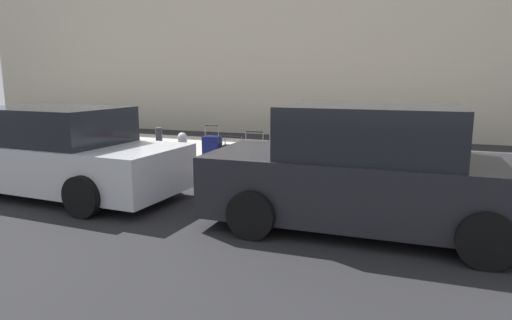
{
  "coord_description": "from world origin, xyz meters",
  "views": [
    {
      "loc": [
        -5.98,
        7.97,
        2.06
      ],
      "look_at": [
        -3.18,
        0.41,
        0.56
      ],
      "focal_mm": 31.39,
      "sensor_mm": 36.0,
      "label": 1
    }
  ],
  "objects_px": {
    "bollard_post": "(159,146)",
    "parked_car_silver_1": "(55,153)",
    "fire_hydrant": "(183,148)",
    "suitcase_silver_0": "(323,157)",
    "suitcase_black_4": "(233,157)",
    "parking_meter": "(368,135)",
    "parked_car_charcoal_0": "(369,173)",
    "suitcase_teal_3": "(254,159)",
    "suitcase_maroon_2": "(279,159)",
    "suitcase_red_1": "(301,158)",
    "suitcase_navy_5": "(212,152)"
  },
  "relations": [
    {
      "from": "bollard_post",
      "to": "parked_car_silver_1",
      "type": "height_order",
      "value": "parked_car_silver_1"
    },
    {
      "from": "suitcase_black_4",
      "to": "fire_hydrant",
      "type": "bearing_deg",
      "value": -0.39
    },
    {
      "from": "suitcase_red_1",
      "to": "parking_meter",
      "type": "distance_m",
      "value": 1.37
    },
    {
      "from": "suitcase_black_4",
      "to": "fire_hydrant",
      "type": "distance_m",
      "value": 1.22
    },
    {
      "from": "suitcase_maroon_2",
      "to": "parking_meter",
      "type": "height_order",
      "value": "parking_meter"
    },
    {
      "from": "suitcase_maroon_2",
      "to": "bollard_post",
      "type": "relative_size",
      "value": 0.99
    },
    {
      "from": "suitcase_red_1",
      "to": "suitcase_maroon_2",
      "type": "distance_m",
      "value": 0.48
    },
    {
      "from": "suitcase_silver_0",
      "to": "suitcase_teal_3",
      "type": "bearing_deg",
      "value": 1.89
    },
    {
      "from": "suitcase_silver_0",
      "to": "parked_car_silver_1",
      "type": "bearing_deg",
      "value": 30.07
    },
    {
      "from": "suitcase_black_4",
      "to": "parked_car_charcoal_0",
      "type": "bearing_deg",
      "value": 141.09
    },
    {
      "from": "suitcase_red_1",
      "to": "bollard_post",
      "type": "relative_size",
      "value": 0.84
    },
    {
      "from": "suitcase_maroon_2",
      "to": "parked_car_charcoal_0",
      "type": "height_order",
      "value": "parked_car_charcoal_0"
    },
    {
      "from": "suitcase_silver_0",
      "to": "suitcase_navy_5",
      "type": "relative_size",
      "value": 1.11
    },
    {
      "from": "suitcase_navy_5",
      "to": "parked_car_charcoal_0",
      "type": "xyz_separation_m",
      "value": [
        -3.52,
        2.41,
        0.3
      ]
    },
    {
      "from": "suitcase_silver_0",
      "to": "fire_hydrant",
      "type": "height_order",
      "value": "suitcase_silver_0"
    },
    {
      "from": "suitcase_black_4",
      "to": "parking_meter",
      "type": "relative_size",
      "value": 0.56
    },
    {
      "from": "bollard_post",
      "to": "parked_car_silver_1",
      "type": "xyz_separation_m",
      "value": [
        0.67,
        2.33,
        0.17
      ]
    },
    {
      "from": "parked_car_silver_1",
      "to": "suitcase_silver_0",
      "type": "bearing_deg",
      "value": -149.93
    },
    {
      "from": "parking_meter",
      "to": "suitcase_navy_5",
      "type": "bearing_deg",
      "value": 5.65
    },
    {
      "from": "suitcase_teal_3",
      "to": "fire_hydrant",
      "type": "distance_m",
      "value": 1.71
    },
    {
      "from": "suitcase_navy_5",
      "to": "parked_car_charcoal_0",
      "type": "height_order",
      "value": "parked_car_charcoal_0"
    },
    {
      "from": "suitcase_teal_3",
      "to": "bollard_post",
      "type": "relative_size",
      "value": 1.01
    },
    {
      "from": "suitcase_red_1",
      "to": "bollard_post",
      "type": "xyz_separation_m",
      "value": [
        3.19,
        0.16,
        0.1
      ]
    },
    {
      "from": "suitcase_maroon_2",
      "to": "fire_hydrant",
      "type": "height_order",
      "value": "suitcase_maroon_2"
    },
    {
      "from": "suitcase_maroon_2",
      "to": "parked_car_silver_1",
      "type": "bearing_deg",
      "value": 36.74
    },
    {
      "from": "fire_hydrant",
      "to": "parking_meter",
      "type": "height_order",
      "value": "parking_meter"
    },
    {
      "from": "suitcase_red_1",
      "to": "fire_hydrant",
      "type": "height_order",
      "value": "fire_hydrant"
    },
    {
      "from": "suitcase_red_1",
      "to": "suitcase_black_4",
      "type": "distance_m",
      "value": 1.48
    },
    {
      "from": "fire_hydrant",
      "to": "suitcase_silver_0",
      "type": "bearing_deg",
      "value": -179.88
    },
    {
      "from": "suitcase_navy_5",
      "to": "fire_hydrant",
      "type": "relative_size",
      "value": 1.29
    },
    {
      "from": "bollard_post",
      "to": "parked_car_charcoal_0",
      "type": "xyz_separation_m",
      "value": [
        -4.77,
        2.33,
        0.23
      ]
    },
    {
      "from": "suitcase_navy_5",
      "to": "parked_car_silver_1",
      "type": "bearing_deg",
      "value": 51.54
    },
    {
      "from": "suitcase_black_4",
      "to": "fire_hydrant",
      "type": "height_order",
      "value": "fire_hydrant"
    },
    {
      "from": "suitcase_navy_5",
      "to": "parked_car_charcoal_0",
      "type": "relative_size",
      "value": 0.21
    },
    {
      "from": "bollard_post",
      "to": "parked_car_charcoal_0",
      "type": "distance_m",
      "value": 5.31
    },
    {
      "from": "bollard_post",
      "to": "suitcase_black_4",
      "type": "bearing_deg",
      "value": -175.27
    },
    {
      "from": "suitcase_maroon_2",
      "to": "fire_hydrant",
      "type": "bearing_deg",
      "value": 1.15
    },
    {
      "from": "suitcase_red_1",
      "to": "suitcase_navy_5",
      "type": "bearing_deg",
      "value": 2.15
    },
    {
      "from": "fire_hydrant",
      "to": "parked_car_silver_1",
      "type": "bearing_deg",
      "value": 64.83
    },
    {
      "from": "suitcase_silver_0",
      "to": "parked_car_silver_1",
      "type": "xyz_separation_m",
      "value": [
        4.29,
        2.48,
        0.21
      ]
    },
    {
      "from": "suitcase_teal_3",
      "to": "parking_meter",
      "type": "distance_m",
      "value": 2.32
    },
    {
      "from": "suitcase_black_4",
      "to": "parking_meter",
      "type": "xyz_separation_m",
      "value": [
        -2.72,
        -0.26,
        0.57
      ]
    },
    {
      "from": "suitcase_maroon_2",
      "to": "suitcase_teal_3",
      "type": "distance_m",
      "value": 0.52
    },
    {
      "from": "suitcase_teal_3",
      "to": "fire_hydrant",
      "type": "xyz_separation_m",
      "value": [
        1.7,
        -0.04,
        0.12
      ]
    },
    {
      "from": "suitcase_silver_0",
      "to": "suitcase_maroon_2",
      "type": "distance_m",
      "value": 0.92
    },
    {
      "from": "suitcase_silver_0",
      "to": "suitcase_black_4",
      "type": "height_order",
      "value": "suitcase_silver_0"
    },
    {
      "from": "suitcase_silver_0",
      "to": "suitcase_navy_5",
      "type": "distance_m",
      "value": 2.38
    },
    {
      "from": "parking_meter",
      "to": "parked_car_silver_1",
      "type": "height_order",
      "value": "parked_car_silver_1"
    },
    {
      "from": "parking_meter",
      "to": "bollard_post",
      "type": "bearing_deg",
      "value": 5.15
    },
    {
      "from": "suitcase_red_1",
      "to": "suitcase_black_4",
      "type": "bearing_deg",
      "value": 0.62
    }
  ]
}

